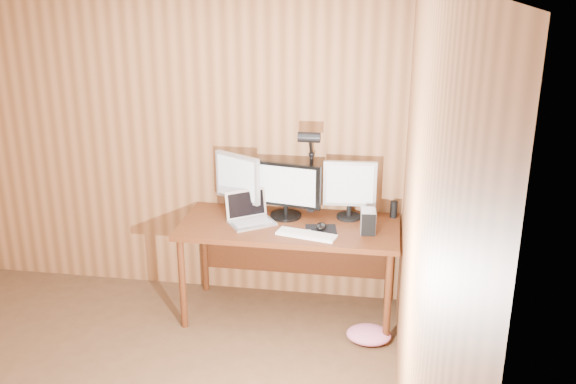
% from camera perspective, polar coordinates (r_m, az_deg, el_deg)
% --- Properties ---
extents(room_shell, '(4.00, 4.00, 4.00)m').
position_cam_1_polar(room_shell, '(3.36, -20.37, -4.37)').
color(room_shell, '#4F331E').
rests_on(room_shell, ground).
extents(desk, '(1.60, 0.70, 0.75)m').
position_cam_1_polar(desk, '(4.81, 0.23, -3.92)').
color(desk, '#4B220F').
rests_on(desk, floor).
extents(monitor_center, '(0.54, 0.23, 0.42)m').
position_cam_1_polar(monitor_center, '(4.76, -0.20, 0.22)').
color(monitor_center, black).
rests_on(monitor_center, desk).
extents(monitor_left, '(0.38, 0.24, 0.46)m').
position_cam_1_polar(monitor_left, '(4.84, -4.50, 0.91)').
color(monitor_left, black).
rests_on(monitor_left, desk).
extents(monitor_right, '(0.39, 0.19, 0.44)m').
position_cam_1_polar(monitor_right, '(4.75, 5.51, 0.36)').
color(monitor_right, black).
rests_on(monitor_right, desk).
extents(laptop, '(0.40, 0.38, 0.23)m').
position_cam_1_polar(laptop, '(4.73, -3.45, -2.03)').
color(laptop, silver).
rests_on(laptop, desk).
extents(keyboard, '(0.44, 0.22, 0.02)m').
position_cam_1_polar(keyboard, '(4.50, 1.66, -3.80)').
color(keyboard, white).
rests_on(keyboard, desk).
extents(mousepad, '(0.25, 0.21, 0.00)m').
position_cam_1_polar(mousepad, '(4.61, 2.94, -3.32)').
color(mousepad, black).
rests_on(mousepad, desk).
extents(mouse, '(0.11, 0.14, 0.04)m').
position_cam_1_polar(mouse, '(4.61, 2.95, -3.07)').
color(mouse, black).
rests_on(mouse, mousepad).
extents(hard_drive, '(0.12, 0.16, 0.17)m').
position_cam_1_polar(hard_drive, '(4.57, 7.13, -2.61)').
color(hard_drive, silver).
rests_on(hard_drive, desk).
extents(phone, '(0.06, 0.10, 0.01)m').
position_cam_1_polar(phone, '(4.54, 1.74, -3.63)').
color(phone, silver).
rests_on(phone, desk).
extents(speaker, '(0.05, 0.05, 0.13)m').
position_cam_1_polar(speaker, '(4.87, 9.38, -1.53)').
color(speaker, black).
rests_on(speaker, desk).
extents(desk_lamp, '(0.16, 0.23, 0.71)m').
position_cam_1_polar(desk_lamp, '(4.74, 1.98, 2.90)').
color(desk_lamp, black).
rests_on(desk_lamp, desk).
extents(fabric_pile, '(0.35, 0.29, 0.10)m').
position_cam_1_polar(fabric_pile, '(4.72, 7.19, -12.48)').
color(fabric_pile, '#D36685').
rests_on(fabric_pile, floor).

